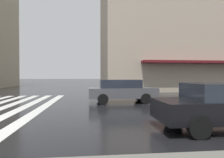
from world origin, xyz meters
TOP-DOWN VIEW (x-y plane):
  - haussmann_block_corner at (19.74, -16.95)m, footprint 15.70×21.76m
  - car_dark_grey at (5.50, -6.34)m, footprint 1.85×4.10m

SIDE VIEW (x-z plane):
  - car_dark_grey at x=5.50m, z-range 0.05..1.46m
  - haussmann_block_corner at x=19.74m, z-range -0.25..23.29m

